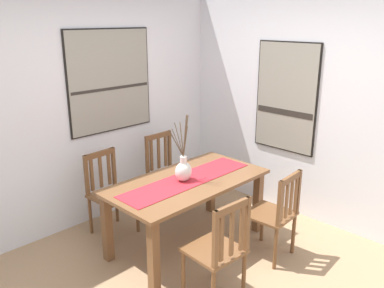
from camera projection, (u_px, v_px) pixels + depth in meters
name	position (u px, v px, depth m)	size (l,w,h in m)	color
ground_plane	(206.00, 287.00, 3.54)	(6.40, 6.40, 0.03)	#A37F5B
wall_back	(83.00, 105.00, 4.38)	(6.40, 0.12, 2.70)	silver
wall_side	(323.00, 105.00, 4.39)	(0.12, 6.40, 2.70)	silver
dining_table	(187.00, 190.00, 4.02)	(1.64, 0.85, 0.72)	brown
table_runner	(187.00, 180.00, 3.98)	(1.51, 0.36, 0.01)	#B7232D
centerpiece_vase	(183.00, 170.00, 3.92)	(0.18, 0.20, 0.69)	silver
chair_0	(275.00, 213.00, 3.85)	(0.45, 0.45, 0.90)	brown
chair_1	(166.00, 171.00, 4.88)	(0.42, 0.42, 0.93)	brown
chair_2	(219.00, 249.00, 3.24)	(0.44, 0.44, 0.93)	brown
chair_3	(109.00, 192.00, 4.32)	(0.45, 0.45, 0.90)	brown
painting_on_back_wall	(110.00, 81.00, 4.48)	(1.07, 0.05, 1.14)	black
painting_on_side_wall	(286.00, 98.00, 4.62)	(0.05, 0.79, 1.27)	black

